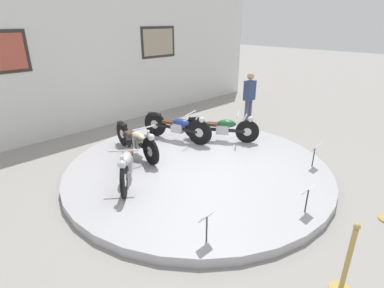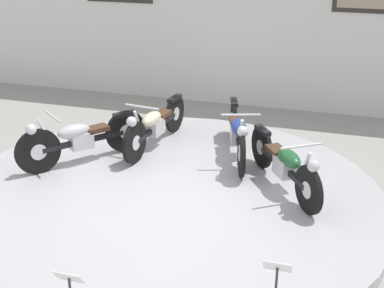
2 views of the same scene
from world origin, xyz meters
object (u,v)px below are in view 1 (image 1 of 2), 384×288
at_px(motorcycle_silver, 127,161).
at_px(visitor_standing, 249,96).
at_px(motorcycle_blue, 178,126).
at_px(motorcycle_cream, 137,140).
at_px(info_placard_front_left, 207,220).
at_px(motorcycle_green, 223,127).
at_px(info_placard_front_right, 315,151).
at_px(info_placard_front_centre, 308,193).
at_px(stanchion_post_left_of_entry, 346,270).

relative_size(motorcycle_silver, visitor_standing, 0.97).
relative_size(motorcycle_blue, visitor_standing, 1.18).
bearing_deg(motorcycle_silver, motorcycle_cream, 45.91).
distance_m(motorcycle_cream, info_placard_front_left, 3.35).
bearing_deg(motorcycle_green, info_placard_front_right, -84.21).
xyz_separation_m(motorcycle_silver, info_placard_front_centre, (1.45, -3.00, -0.02)).
xyz_separation_m(info_placard_front_centre, info_placard_front_right, (1.69, 0.66, 0.00)).
xyz_separation_m(motorcycle_cream, info_placard_front_right, (2.33, -3.18, -0.01)).
bearing_deg(motorcycle_blue, info_placard_front_left, -126.29).
xyz_separation_m(info_placard_front_left, info_placard_front_right, (3.38, 0.00, 0.00)).
bearing_deg(info_placard_front_right, info_placard_front_centre, -158.56).
distance_m(info_placard_front_centre, stanchion_post_left_of_entry, 1.43).
bearing_deg(info_placard_front_centre, motorcycle_green, 64.17).
height_order(motorcycle_silver, motorcycle_cream, motorcycle_silver).
xyz_separation_m(motorcycle_cream, motorcycle_blue, (1.29, 0.00, 0.02)).
bearing_deg(motorcycle_cream, info_placard_front_left, -108.23).
bearing_deg(info_placard_front_right, motorcycle_green, 95.79).
height_order(motorcycle_blue, motorcycle_green, motorcycle_blue).
relative_size(info_placard_front_left, info_placard_front_centre, 1.00).
xyz_separation_m(motorcycle_blue, stanchion_post_left_of_entry, (-1.66, -4.83, -0.22)).
xyz_separation_m(motorcycle_silver, info_placard_front_left, (-0.24, -2.34, -0.02)).
relative_size(info_placard_front_right, visitor_standing, 0.31).
xyz_separation_m(motorcycle_cream, stanchion_post_left_of_entry, (-0.37, -4.83, -0.20)).
height_order(motorcycle_silver, info_placard_front_right, motorcycle_silver).
distance_m(motorcycle_cream, motorcycle_green, 2.26).
bearing_deg(visitor_standing, info_placard_front_right, -120.64).
distance_m(motorcycle_green, info_placard_front_centre, 3.33).
relative_size(motorcycle_cream, visitor_standing, 1.19).
bearing_deg(visitor_standing, stanchion_post_left_of_entry, -134.07).
bearing_deg(info_placard_front_right, stanchion_post_left_of_entry, -148.61).
height_order(motorcycle_silver, info_placard_front_left, motorcycle_silver).
bearing_deg(info_placard_front_centre, motorcycle_blue, 80.43).
height_order(info_placard_front_left, info_placard_front_centre, same).
bearing_deg(stanchion_post_left_of_entry, motorcycle_green, 58.24).
height_order(motorcycle_blue, info_placard_front_left, motorcycle_blue).
distance_m(info_placard_front_right, visitor_standing, 3.44).
relative_size(motorcycle_green, stanchion_post_left_of_entry, 1.61).
bearing_deg(info_placard_front_right, motorcycle_silver, 143.32).
relative_size(motorcycle_cream, info_placard_front_centre, 3.83).
relative_size(info_placard_front_left, info_placard_front_right, 1.00).
bearing_deg(stanchion_post_left_of_entry, info_placard_front_left, 112.19).
relative_size(motorcycle_cream, motorcycle_blue, 1.01).
distance_m(motorcycle_silver, motorcycle_cream, 1.17).
bearing_deg(motorcycle_green, visitor_standing, 17.06).
height_order(motorcycle_green, visitor_standing, visitor_standing).
distance_m(motorcycle_blue, info_placard_front_left, 3.95).
distance_m(motorcycle_silver, info_placard_front_right, 3.92).
distance_m(motorcycle_silver, visitor_standing, 4.94).
bearing_deg(info_placard_front_centre, motorcycle_silver, 115.82).
bearing_deg(motorcycle_cream, info_placard_front_centre, -80.52).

